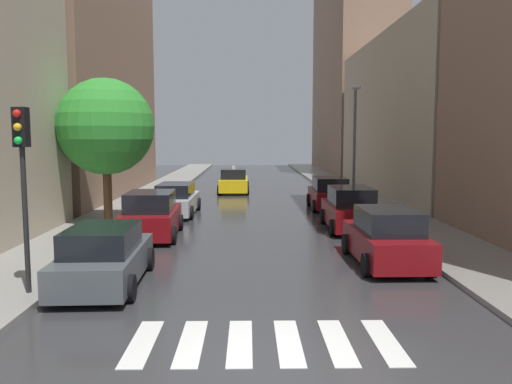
{
  "coord_description": "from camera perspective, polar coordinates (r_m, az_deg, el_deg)",
  "views": [
    {
      "loc": [
        -0.29,
        -8.14,
        3.79
      ],
      "look_at": [
        0.11,
        18.79,
        0.88
      ],
      "focal_mm": 36.26,
      "sensor_mm": 36.0,
      "label": 1
    }
  ],
  "objects": [
    {
      "name": "parked_car_left_third",
      "position": [
        25.3,
        -8.79,
        -0.87
      ],
      "size": [
        2.02,
        4.67,
        1.54
      ],
      "rotation": [
        0.0,
        0.0,
        1.56
      ],
      "color": "#B2B7BF",
      "rests_on": "ground"
    },
    {
      "name": "parked_car_right_third",
      "position": [
        27.33,
        8.1,
        -0.22
      ],
      "size": [
        2.07,
        4.21,
        1.67
      ],
      "rotation": [
        0.0,
        0.0,
        1.56
      ],
      "color": "maroon",
      "rests_on": "ground"
    },
    {
      "name": "traffic_light_left_corner",
      "position": [
        12.94,
        -24.39,
        3.37
      ],
      "size": [
        0.3,
        0.42,
        4.3
      ],
      "color": "black",
      "rests_on": "sidewalk_left"
    },
    {
      "name": "lamp_post_right",
      "position": [
        29.01,
        10.82,
        6.22
      ],
      "size": [
        0.6,
        0.28,
        6.41
      ],
      "color": "#595B60",
      "rests_on": "sidewalk_right"
    },
    {
      "name": "building_right_mid",
      "position": [
        35.91,
        17.64,
        7.98
      ],
      "size": [
        6.0,
        21.89,
        10.23
      ],
      "primitive_type": "cube",
      "color": "#B2A38C",
      "rests_on": "ground"
    },
    {
      "name": "building_right_far",
      "position": [
        58.12,
        10.61,
        12.74
      ],
      "size": [
        6.0,
        20.97,
        21.11
      ],
      "primitive_type": "cube",
      "color": "#8C6B56",
      "rests_on": "ground"
    },
    {
      "name": "parked_car_right_nearest",
      "position": [
        15.83,
        14.2,
        -4.98
      ],
      "size": [
        2.03,
        4.19,
        1.69
      ],
      "rotation": [
        0.0,
        0.0,
        1.58
      ],
      "color": "maroon",
      "rests_on": "ground"
    },
    {
      "name": "sidewalk_right",
      "position": [
        33.06,
        11.0,
        -0.41
      ],
      "size": [
        3.0,
        72.0,
        0.15
      ],
      "primitive_type": "cube",
      "color": "gray",
      "rests_on": "ground"
    },
    {
      "name": "parked_car_left_nearest",
      "position": [
        13.79,
        -16.41,
        -6.94
      ],
      "size": [
        2.14,
        4.4,
        1.54
      ],
      "rotation": [
        0.0,
        0.0,
        1.61
      ],
      "color": "#474C51",
      "rests_on": "ground"
    },
    {
      "name": "crosswalk_stripes",
      "position": [
        9.94,
        0.93,
        -16.23
      ],
      "size": [
        4.95,
        2.2,
        0.01
      ],
      "color": "silver",
      "rests_on": "ground"
    },
    {
      "name": "ground_plane",
      "position": [
        32.37,
        -0.34,
        -0.6
      ],
      "size": [
        28.0,
        72.0,
        0.04
      ],
      "primitive_type": "cube",
      "color": "#313133"
    },
    {
      "name": "taxi_midroad",
      "position": [
        35.04,
        -2.47,
        1.2
      ],
      "size": [
        2.09,
        4.64,
        1.81
      ],
      "rotation": [
        0.0,
        0.0,
        1.58
      ],
      "color": "yellow",
      "rests_on": "ground"
    },
    {
      "name": "parked_car_right_second",
      "position": [
        21.38,
        10.36,
        -1.95
      ],
      "size": [
        2.08,
        4.35,
        1.75
      ],
      "rotation": [
        0.0,
        0.0,
        1.55
      ],
      "color": "maroon",
      "rests_on": "ground"
    },
    {
      "name": "sidewalk_left",
      "position": [
        32.95,
        -11.72,
        -0.45
      ],
      "size": [
        3.0,
        72.0,
        0.15
      ],
      "primitive_type": "cube",
      "color": "gray",
      "rests_on": "ground"
    },
    {
      "name": "street_tree_left",
      "position": [
        22.58,
        -16.25,
        6.92
      ],
      "size": [
        4.02,
        4.02,
        6.06
      ],
      "color": "#513823",
      "rests_on": "sidewalk_left"
    },
    {
      "name": "parked_car_left_second",
      "position": [
        19.83,
        -11.49,
        -2.62
      ],
      "size": [
        2.24,
        4.24,
        1.74
      ],
      "rotation": [
        0.0,
        0.0,
        1.61
      ],
      "color": "maroon",
      "rests_on": "ground"
    }
  ]
}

